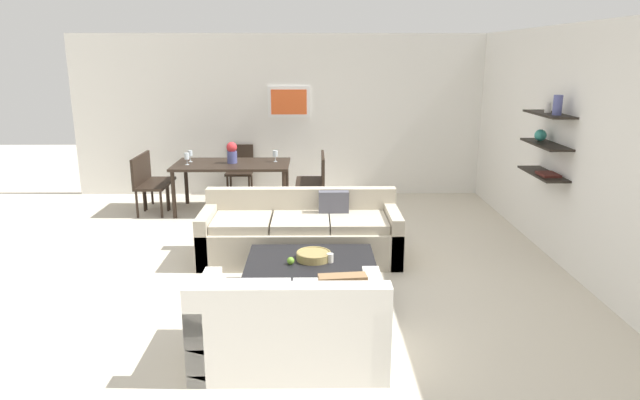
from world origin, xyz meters
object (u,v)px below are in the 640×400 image
coffee_table (311,278)px  dining_chair_right_near (316,182)px  dining_chair_left_near (145,182)px  dining_chair_left_far (153,176)px  wine_glass_left_near (187,156)px  apple_on_coffee_table (291,261)px  decorative_bowl (314,255)px  dining_table (232,168)px  wine_glass_right_far (275,154)px  candle_jar (330,258)px  dining_chair_head (240,167)px  loveseat_white (291,325)px  sofa_beige (301,234)px  centerpiece_vase (232,152)px  wine_glass_left_far (190,154)px  dining_chair_right_far (316,176)px

coffee_table → dining_chair_right_near: bearing=88.9°
dining_chair_left_near → dining_chair_left_far: size_ratio=1.00×
dining_chair_left_near → wine_glass_left_near: 0.73m
apple_on_coffee_table → dining_chair_left_far: dining_chair_left_far is taller
coffee_table → decorative_bowl: decorative_bowl is taller
dining_chair_right_near → dining_table: bearing=170.4°
dining_chair_left_far → wine_glass_right_far: size_ratio=5.06×
coffee_table → dining_chair_right_near: size_ratio=1.46×
candle_jar → dining_chair_head: size_ratio=0.10×
loveseat_white → wine_glass_right_far: size_ratio=8.55×
sofa_beige → decorative_bowl: 1.09m
wine_glass_right_far → centerpiece_vase: (-0.65, -0.11, 0.04)m
candle_jar → dining_chair_left_near: 4.06m
wine_glass_left_far → sofa_beige: bearing=-51.7°
decorative_bowl → candle_jar: (0.16, -0.07, -0.00)m
dining_chair_left_near → centerpiece_vase: (1.29, 0.23, 0.41)m
dining_chair_right_far → dining_table: bearing=-170.4°
decorative_bowl → candle_jar: size_ratio=3.91×
decorative_bowl → candle_jar: candle_jar is taller
sofa_beige → dining_chair_left_near: dining_chair_left_near is taller
dining_chair_right_far → wine_glass_left_far: 1.98m
dining_chair_left_far → wine_glass_right_far: (1.94, -0.10, 0.37)m
dining_chair_left_far → wine_glass_left_near: (0.62, -0.34, 0.37)m
dining_chair_left_far → dining_table: bearing=-9.6°
candle_jar → wine_glass_left_far: bearing=121.6°
wine_glass_left_near → dining_chair_head: bearing=56.8°
candle_jar → dining_chair_left_near: dining_chair_left_near is taller
dining_table → wine_glass_left_near: bearing=-169.7°
dining_chair_right_near → decorative_bowl: bearing=-90.6°
sofa_beige → loveseat_white: 2.29m
dining_chair_right_near → wine_glass_left_near: wine_glass_left_near is taller
wine_glass_left_near → wine_glass_right_far: wine_glass_left_near is taller
sofa_beige → wine_glass_right_far: 2.34m
sofa_beige → candle_jar: bearing=-74.7°
loveseat_white → dining_table: bearing=103.7°
dining_chair_head → apple_on_coffee_table: bearing=-76.2°
dining_chair_head → wine_glass_left_far: (-0.66, -0.77, 0.37)m
sofa_beige → wine_glass_left_far: size_ratio=13.09×
dining_chair_left_near → dining_chair_head: size_ratio=1.00×
apple_on_coffee_table → dining_chair_left_far: (-2.31, 3.52, 0.09)m
dining_chair_right_far → dining_chair_left_far: bearing=180.0°
apple_on_coffee_table → dining_chair_left_near: bearing=126.8°
dining_chair_right_far → centerpiece_vase: centerpiece_vase is taller
loveseat_white → candle_jar: loveseat_white is taller
wine_glass_right_far → apple_on_coffee_table: bearing=-83.9°
apple_on_coffee_table → candle_jar: bearing=7.9°
candle_jar → wine_glass_left_far: size_ratio=0.50×
wine_glass_left_far → centerpiece_vase: (0.66, -0.11, 0.04)m
decorative_bowl → centerpiece_vase: centerpiece_vase is taller
decorative_bowl → dining_chair_right_far: 3.39m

